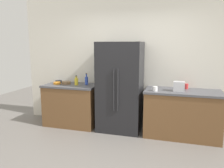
{
  "coord_description": "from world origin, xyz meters",
  "views": [
    {
      "loc": [
        0.93,
        -2.99,
        1.78
      ],
      "look_at": [
        -0.07,
        0.41,
        1.14
      ],
      "focal_mm": 35.82,
      "sensor_mm": 36.0,
      "label": 1
    }
  ],
  "objects_px": {
    "cup_a": "(155,89)",
    "bowl_c": "(59,81)",
    "refrigerator": "(120,87)",
    "cup_b": "(186,86)",
    "bottle_b": "(76,81)",
    "bowl_a": "(66,83)",
    "bottle_a": "(86,80)",
    "bowl_b": "(57,83)",
    "toaster": "(179,86)"
  },
  "relations": [
    {
      "from": "cup_a",
      "to": "bowl_c",
      "type": "bearing_deg",
      "value": 171.1
    },
    {
      "from": "refrigerator",
      "to": "cup_b",
      "type": "bearing_deg",
      "value": 9.04
    },
    {
      "from": "bottle_b",
      "to": "bowl_a",
      "type": "distance_m",
      "value": 0.27
    },
    {
      "from": "cup_a",
      "to": "bottle_b",
      "type": "bearing_deg",
      "value": 174.41
    },
    {
      "from": "cup_b",
      "to": "bowl_c",
      "type": "xyz_separation_m",
      "value": [
        -2.79,
        -0.04,
        -0.03
      ]
    },
    {
      "from": "bottle_b",
      "to": "refrigerator",
      "type": "bearing_deg",
      "value": 1.01
    },
    {
      "from": "bottle_a",
      "to": "bowl_a",
      "type": "relative_size",
      "value": 1.32
    },
    {
      "from": "cup_b",
      "to": "bottle_a",
      "type": "bearing_deg",
      "value": -176.73
    },
    {
      "from": "bowl_b",
      "to": "refrigerator",
      "type": "bearing_deg",
      "value": 1.64
    },
    {
      "from": "refrigerator",
      "to": "cup_a",
      "type": "distance_m",
      "value": 0.75
    },
    {
      "from": "cup_a",
      "to": "cup_b",
      "type": "distance_m",
      "value": 0.69
    },
    {
      "from": "bottle_b",
      "to": "toaster",
      "type": "bearing_deg",
      "value": -1.29
    },
    {
      "from": "bowl_a",
      "to": "bowl_c",
      "type": "height_order",
      "value": "bowl_a"
    },
    {
      "from": "bottle_a",
      "to": "bowl_c",
      "type": "bearing_deg",
      "value": 173.81
    },
    {
      "from": "refrigerator",
      "to": "bowl_b",
      "type": "relative_size",
      "value": 11.27
    },
    {
      "from": "toaster",
      "to": "cup_b",
      "type": "height_order",
      "value": "toaster"
    },
    {
      "from": "bowl_a",
      "to": "cup_a",
      "type": "bearing_deg",
      "value": -5.83
    },
    {
      "from": "bowl_b",
      "to": "toaster",
      "type": "bearing_deg",
      "value": -0.53
    },
    {
      "from": "toaster",
      "to": "bowl_b",
      "type": "xyz_separation_m",
      "value": [
        -2.58,
        0.02,
        -0.07
      ]
    },
    {
      "from": "bottle_b",
      "to": "cup_a",
      "type": "height_order",
      "value": "bottle_b"
    },
    {
      "from": "bottle_a",
      "to": "bottle_b",
      "type": "distance_m",
      "value": 0.22
    },
    {
      "from": "bowl_c",
      "to": "bowl_b",
      "type": "bearing_deg",
      "value": -69.23
    },
    {
      "from": "refrigerator",
      "to": "bottle_a",
      "type": "height_order",
      "value": "refrigerator"
    },
    {
      "from": "bottle_b",
      "to": "cup_a",
      "type": "relative_size",
      "value": 2.23
    },
    {
      "from": "cup_b",
      "to": "bowl_a",
      "type": "height_order",
      "value": "cup_b"
    },
    {
      "from": "refrigerator",
      "to": "bowl_b",
      "type": "height_order",
      "value": "refrigerator"
    },
    {
      "from": "refrigerator",
      "to": "cup_b",
      "type": "height_order",
      "value": "refrigerator"
    },
    {
      "from": "bowl_c",
      "to": "toaster",
      "type": "bearing_deg",
      "value": -4.96
    },
    {
      "from": "bottle_a",
      "to": "bowl_b",
      "type": "relative_size",
      "value": 1.54
    },
    {
      "from": "refrigerator",
      "to": "cup_a",
      "type": "xyz_separation_m",
      "value": [
        0.73,
        -0.18,
        0.04
      ]
    },
    {
      "from": "bowl_a",
      "to": "bowl_b",
      "type": "bearing_deg",
      "value": -163.32
    },
    {
      "from": "cup_a",
      "to": "bowl_c",
      "type": "height_order",
      "value": "cup_a"
    },
    {
      "from": "cup_a",
      "to": "bowl_c",
      "type": "distance_m",
      "value": 2.25
    },
    {
      "from": "bowl_a",
      "to": "bowl_c",
      "type": "xyz_separation_m",
      "value": [
        -0.27,
        0.15,
        -0.01
      ]
    },
    {
      "from": "bowl_c",
      "to": "refrigerator",
      "type": "bearing_deg",
      "value": -6.3
    },
    {
      "from": "toaster",
      "to": "cup_b",
      "type": "relative_size",
      "value": 2.0
    },
    {
      "from": "refrigerator",
      "to": "toaster",
      "type": "bearing_deg",
      "value": -3.22
    },
    {
      "from": "refrigerator",
      "to": "bottle_b",
      "type": "bearing_deg",
      "value": -178.99
    },
    {
      "from": "bottle_b",
      "to": "bowl_c",
      "type": "height_order",
      "value": "bottle_b"
    },
    {
      "from": "bottle_a",
      "to": "bowl_c",
      "type": "xyz_separation_m",
      "value": [
        -0.73,
        0.08,
        -0.07
      ]
    },
    {
      "from": "refrigerator",
      "to": "cup_a",
      "type": "relative_size",
      "value": 19.89
    },
    {
      "from": "bowl_a",
      "to": "bottle_a",
      "type": "bearing_deg",
      "value": 8.8
    },
    {
      "from": "bottle_b",
      "to": "bowl_c",
      "type": "distance_m",
      "value": 0.57
    },
    {
      "from": "refrigerator",
      "to": "bowl_a",
      "type": "relative_size",
      "value": 9.65
    },
    {
      "from": "refrigerator",
      "to": "bowl_a",
      "type": "height_order",
      "value": "refrigerator"
    },
    {
      "from": "refrigerator",
      "to": "cup_a",
      "type": "bearing_deg",
      "value": -14.16
    },
    {
      "from": "refrigerator",
      "to": "bottle_b",
      "type": "distance_m",
      "value": 0.97
    },
    {
      "from": "refrigerator",
      "to": "toaster",
      "type": "xyz_separation_m",
      "value": [
        1.15,
        -0.06,
        0.09
      ]
    },
    {
      "from": "cup_a",
      "to": "bowl_c",
      "type": "xyz_separation_m",
      "value": [
        -2.23,
        0.35,
        -0.02
      ]
    },
    {
      "from": "bowl_a",
      "to": "bowl_b",
      "type": "distance_m",
      "value": 0.2
    }
  ]
}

